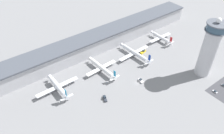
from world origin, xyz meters
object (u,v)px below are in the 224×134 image
at_px(car_red_hatchback, 215,92).
at_px(car_grey_coupe, 224,85).
at_px(control_tower, 209,48).
at_px(airplane_gate_bravo, 102,68).
at_px(airplane_gate_alpha, 58,87).
at_px(airplane_gate_delta, 161,37).
at_px(airplane_gate_charlie, 135,53).
at_px(service_truck_baggage, 143,52).
at_px(service_truck_catering, 141,81).
at_px(service_truck_water, 105,98).
at_px(service_truck_fuel, 169,43).

distance_m(car_red_hatchback, car_grey_coupe, 13.51).
bearing_deg(control_tower, airplane_gate_bravo, 141.62).
relative_size(airplane_gate_alpha, airplane_gate_delta, 1.23).
bearing_deg(car_red_hatchback, airplane_gate_alpha, 142.08).
xyz_separation_m(airplane_gate_charlie, service_truck_baggage, (12.04, -0.87, -3.10)).
height_order(control_tower, airplane_gate_delta, control_tower).
height_order(control_tower, airplane_gate_alpha, control_tower).
height_order(airplane_gate_bravo, service_truck_baggage, airplane_gate_bravo).
bearing_deg(service_truck_catering, airplane_gate_charlie, 56.75).
bearing_deg(car_grey_coupe, car_red_hatchback, 179.35).
relative_size(airplane_gate_delta, car_red_hatchback, 7.38).
height_order(airplane_gate_delta, car_grey_coupe, airplane_gate_delta).
xyz_separation_m(service_truck_baggage, car_red_hatchback, (9.41, -83.64, -0.47)).
relative_size(service_truck_water, car_grey_coupe, 1.72).
xyz_separation_m(control_tower, service_truck_fuel, (14.09, 54.82, -28.11)).
bearing_deg(airplane_gate_bravo, control_tower, -38.38).
bearing_deg(airplane_gate_alpha, service_truck_baggage, -1.74).
bearing_deg(control_tower, service_truck_fuel, 75.59).
distance_m(airplane_gate_delta, service_truck_baggage, 34.44).
distance_m(airplane_gate_bravo, service_truck_fuel, 91.99).
bearing_deg(airplane_gate_alpha, service_truck_catering, -28.13).
bearing_deg(car_red_hatchback, airplane_gate_delta, 74.74).
distance_m(airplane_gate_charlie, car_grey_coupe, 91.66).
relative_size(airplane_gate_delta, service_truck_catering, 4.72).
bearing_deg(service_truck_baggage, car_grey_coupe, -74.70).
height_order(service_truck_fuel, service_truck_baggage, service_truck_baggage).
bearing_deg(service_truck_water, airplane_gate_bravo, 58.90).
relative_size(service_truck_fuel, service_truck_baggage, 0.89).
relative_size(airplane_gate_alpha, service_truck_baggage, 4.78).
distance_m(airplane_gate_delta, car_red_hatchback, 92.74).
relative_size(airplane_gate_alpha, service_truck_fuel, 5.34).
bearing_deg(service_truck_water, service_truck_baggage, 22.49).
relative_size(airplane_gate_bravo, car_grey_coupe, 9.23).
bearing_deg(service_truck_catering, control_tower, -25.27).
relative_size(service_truck_fuel, car_red_hatchback, 1.69).
relative_size(service_truck_catering, service_truck_water, 0.91).
relative_size(service_truck_baggage, car_red_hatchback, 1.89).
bearing_deg(service_truck_baggage, service_truck_water, -157.51).
xyz_separation_m(service_truck_fuel, car_grey_coupe, (-13.77, -78.70, -0.43)).
bearing_deg(airplane_gate_charlie, control_tower, -60.32).
height_order(airplane_gate_bravo, service_truck_fuel, airplane_gate_bravo).
distance_m(airplane_gate_bravo, service_truck_baggage, 55.12).
height_order(airplane_gate_charlie, service_truck_baggage, airplane_gate_charlie).
bearing_deg(control_tower, service_truck_catering, 154.73).
height_order(airplane_gate_alpha, airplane_gate_bravo, airplane_gate_alpha).
height_order(airplane_gate_delta, service_truck_catering, airplane_gate_delta).
height_order(airplane_gate_charlie, airplane_gate_delta, airplane_gate_charlie).
bearing_deg(airplane_gate_alpha, airplane_gate_charlie, -1.42).
xyz_separation_m(control_tower, car_red_hatchback, (-13.18, -23.73, -28.57)).
height_order(airplane_gate_alpha, car_red_hatchback, airplane_gate_alpha).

